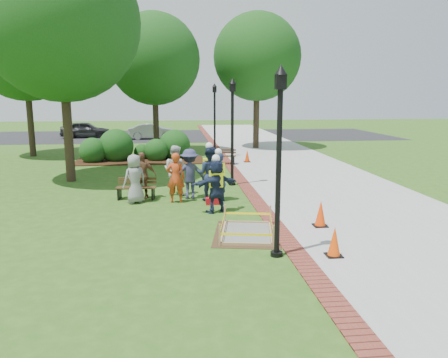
{
  "coord_description": "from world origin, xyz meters",
  "views": [
    {
      "loc": [
        -0.98,
        -12.29,
        3.64
      ],
      "look_at": [
        0.5,
        1.2,
        1.0
      ],
      "focal_mm": 35.0,
      "sensor_mm": 36.0,
      "label": 1
    }
  ],
  "objects": [
    {
      "name": "parked_car_b",
      "position": [
        -2.91,
        24.08,
        0.0
      ],
      "size": [
        1.86,
        4.25,
        1.38
      ],
      "primitive_type": "imported",
      "rotation": [
        0.0,
        0.0,
        1.57
      ],
      "color": "gray",
      "rests_on": "ground"
    },
    {
      "name": "hivis_worker_b",
      "position": [
        0.44,
        2.37,
        0.91
      ],
      "size": [
        0.64,
        0.54,
        1.83
      ],
      "color": "#1A2A44",
      "rests_on": "ground"
    },
    {
      "name": "lamp_mid",
      "position": [
        1.25,
        5.0,
        2.48
      ],
      "size": [
        0.28,
        0.28,
        4.26
      ],
      "color": "black",
      "rests_on": "ground"
    },
    {
      "name": "mulch_bed",
      "position": [
        -3.0,
        12.0,
        0.02
      ],
      "size": [
        7.0,
        3.0,
        0.05
      ],
      "primitive_type": "cube",
      "color": "#381E0F",
      "rests_on": "ground"
    },
    {
      "name": "wet_concrete_pad",
      "position": [
        0.83,
        -1.35,
        0.23
      ],
      "size": [
        2.08,
        2.56,
        0.55
      ],
      "color": "#47331E",
      "rests_on": "ground"
    },
    {
      "name": "hivis_worker_a",
      "position": [
        0.22,
        0.92,
        0.91
      ],
      "size": [
        0.63,
        0.52,
        1.83
      ],
      "color": "#1C2149",
      "rests_on": "ground"
    },
    {
      "name": "tree_far",
      "position": [
        -9.52,
        14.7,
        6.39
      ],
      "size": [
        6.34,
        6.34,
        9.57
      ],
      "color": "#3D2D1E",
      "rests_on": "ground"
    },
    {
      "name": "cone_back",
      "position": [
        2.97,
        -0.94,
        0.36
      ],
      "size": [
        0.38,
        0.38,
        0.75
      ],
      "color": "black",
      "rests_on": "ground"
    },
    {
      "name": "casual_person_a",
      "position": [
        -2.4,
        2.4,
        0.83
      ],
      "size": [
        0.63,
        0.57,
        1.66
      ],
      "color": "gray",
      "rests_on": "ground"
    },
    {
      "name": "sidewalk",
      "position": [
        5.0,
        10.0,
        0.01
      ],
      "size": [
        6.0,
        60.0,
        0.02
      ],
      "primitive_type": "cube",
      "color": "#9E9E99",
      "rests_on": "ground"
    },
    {
      "name": "tree_back",
      "position": [
        -2.22,
        15.32,
        5.72
      ],
      "size": [
        5.56,
        5.56,
        8.52
      ],
      "color": "#3D2D1E",
      "rests_on": "ground"
    },
    {
      "name": "shrub_d",
      "position": [
        -1.09,
        12.83,
        0.0
      ],
      "size": [
        1.8,
        1.8,
        1.8
      ],
      "primitive_type": "sphere",
      "color": "#174012",
      "rests_on": "ground"
    },
    {
      "name": "shrub_e",
      "position": [
        -2.93,
        12.74,
        0.0
      ],
      "size": [
        0.94,
        0.94,
        0.94
      ],
      "primitive_type": "sphere",
      "color": "#174012",
      "rests_on": "ground"
    },
    {
      "name": "shrub_b",
      "position": [
        -4.3,
        12.29,
        0.0
      ],
      "size": [
        1.91,
        1.91,
        1.91
      ],
      "primitive_type": "sphere",
      "color": "#174012",
      "rests_on": "ground"
    },
    {
      "name": "parking_lot",
      "position": [
        0.0,
        27.0,
        0.0
      ],
      "size": [
        36.0,
        12.0,
        0.01
      ],
      "primitive_type": "cube",
      "color": "black",
      "rests_on": "ground"
    },
    {
      "name": "tree_left",
      "position": [
        -5.48,
        6.58,
        6.46
      ],
      "size": [
        6.35,
        6.35,
        9.65
      ],
      "color": "#3D2D1E",
      "rests_on": "ground"
    },
    {
      "name": "shrub_c",
      "position": [
        -2.1,
        12.1,
        0.0
      ],
      "size": [
        1.32,
        1.32,
        1.32
      ],
      "primitive_type": "sphere",
      "color": "#174012",
      "rests_on": "ground"
    },
    {
      "name": "casual_person_c",
      "position": [
        -1.05,
        3.49,
        0.91
      ],
      "size": [
        0.69,
        0.62,
        1.82
      ],
      "color": "silver",
      "rests_on": "ground"
    },
    {
      "name": "lamp_far",
      "position": [
        1.25,
        13.0,
        2.48
      ],
      "size": [
        0.28,
        0.28,
        4.26
      ],
      "color": "black",
      "rests_on": "ground"
    },
    {
      "name": "toolbox",
      "position": [
        0.19,
        1.92,
        0.11
      ],
      "size": [
        0.45,
        0.25,
        0.22
      ],
      "primitive_type": "cube",
      "rotation": [
        0.0,
        0.0,
        0.01
      ],
      "color": "red",
      "rests_on": "ground"
    },
    {
      "name": "casual_person_b",
      "position": [
        -1.03,
        2.33,
        0.85
      ],
      "size": [
        0.57,
        0.39,
        1.71
      ],
      "color": "#BB3A16",
      "rests_on": "ground"
    },
    {
      "name": "bench_far",
      "position": [
        1.4,
        10.35,
        0.25
      ],
      "size": [
        1.51,
        0.73,
        0.79
      ],
      "color": "#4E2C1A",
      "rests_on": "ground"
    },
    {
      "name": "cone_front",
      "position": [
        2.53,
        -3.2,
        0.34
      ],
      "size": [
        0.36,
        0.36,
        0.72
      ],
      "color": "black",
      "rests_on": "ground"
    },
    {
      "name": "casual_person_d",
      "position": [
        -2.18,
        3.07,
        0.82
      ],
      "size": [
        0.53,
        0.34,
        1.64
      ],
      "color": "brown",
      "rests_on": "ground"
    },
    {
      "name": "shrub_a",
      "position": [
        -5.5,
        11.83,
        0.0
      ],
      "size": [
        1.45,
        1.45,
        1.45
      ],
      "primitive_type": "sphere",
      "color": "#174012",
      "rests_on": "ground"
    },
    {
      "name": "hivis_worker_c",
      "position": [
        0.13,
        2.48,
        1.0
      ],
      "size": [
        0.68,
        0.52,
        2.03
      ],
      "color": "#1A2B44",
      "rests_on": "ground"
    },
    {
      "name": "tree_right",
      "position": [
        4.46,
        17.2,
        6.06
      ],
      "size": [
        5.8,
        5.8,
        8.97
      ],
      "color": "#3D2D1E",
      "rests_on": "ground"
    },
    {
      "name": "lamp_near",
      "position": [
        1.25,
        -3.0,
        2.48
      ],
      "size": [
        0.28,
        0.28,
        4.26
      ],
      "color": "black",
      "rests_on": "ground"
    },
    {
      "name": "brick_edging",
      "position": [
        1.75,
        10.0,
        0.01
      ],
      "size": [
        0.5,
        60.0,
        0.03
      ],
      "primitive_type": "cube",
      "color": "maroon",
      "rests_on": "ground"
    },
    {
      "name": "bench_near",
      "position": [
        -2.42,
        2.96,
        0.24
      ],
      "size": [
        1.42,
        0.61,
        0.74
      ],
      "color": "#4D301A",
      "rests_on": "ground"
    },
    {
      "name": "parked_car_a",
      "position": [
        -8.62,
        25.84,
        0.0
      ],
      "size": [
        2.34,
        4.73,
        1.5
      ],
      "primitive_type": "imported",
      "rotation": [
        0.0,
        0.0,
        1.65
      ],
      "color": "#2A2A2C",
      "rests_on": "ground"
    },
    {
      "name": "cone_far",
      "position": [
        2.83,
        10.89,
        0.33
      ],
      "size": [
        0.35,
        0.35,
        0.68
      ],
      "color": "black",
      "rests_on": "ground"
    },
    {
      "name": "casual_person_e",
      "position": [
        -0.53,
        2.87,
        0.88
      ],
      "size": [
        0.59,
        0.4,
        1.76
      ],
      "color": "#323558",
      "rests_on": "ground"
    },
    {
      "name": "ground",
      "position": [
        0.0,
        0.0,
        0.0
      ],
      "size": [
        100.0,
        100.0,
        0.0
      ],
      "primitive_type": "plane",
      "color": "#285116",
      "rests_on": "ground"
    }
  ]
}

